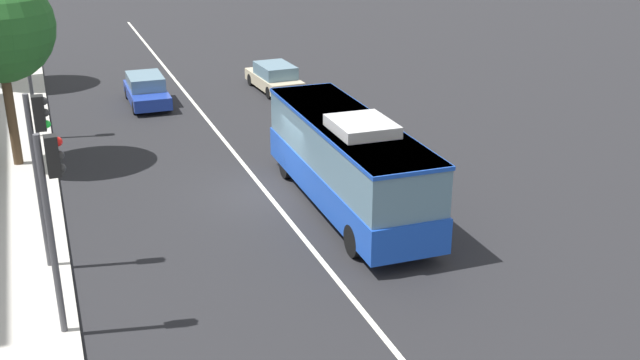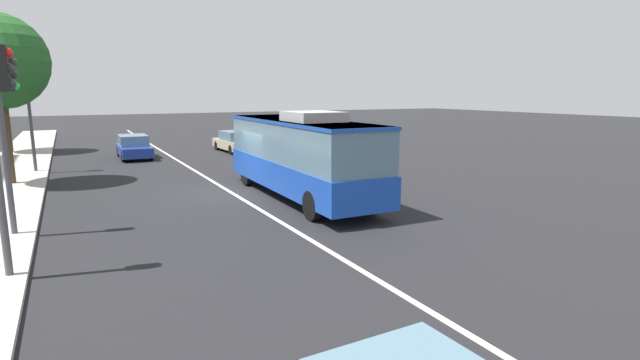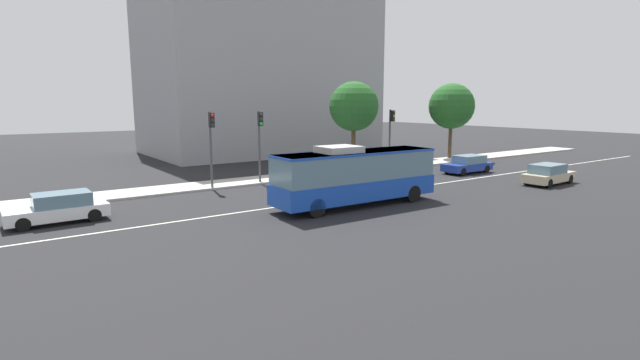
# 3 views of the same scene
# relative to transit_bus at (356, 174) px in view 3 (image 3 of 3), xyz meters

# --- Properties ---
(ground_plane) EXTENTS (160.00, 160.00, 0.00)m
(ground_plane) POSITION_rel_transit_bus_xyz_m (2.29, 2.19, -1.81)
(ground_plane) COLOR black
(sidewalk_kerb) EXTENTS (80.00, 3.10, 0.14)m
(sidewalk_kerb) POSITION_rel_transit_bus_xyz_m (2.29, 10.68, -1.74)
(sidewalk_kerb) COLOR #B2ADA3
(sidewalk_kerb) RESTS_ON ground_plane
(lane_centre_line) EXTENTS (76.00, 0.16, 0.01)m
(lane_centre_line) POSITION_rel_transit_bus_xyz_m (2.29, 2.19, -1.80)
(lane_centre_line) COLOR silver
(lane_centre_line) RESTS_ON ground_plane
(transit_bus) EXTENTS (10.05, 2.69, 3.46)m
(transit_bus) POSITION_rel_transit_bus_xyz_m (0.00, 0.00, 0.00)
(transit_bus) COLOR #1947B7
(transit_bus) RESTS_ON ground_plane
(sedan_beige) EXTENTS (4.58, 2.01, 1.46)m
(sedan_beige) POSITION_rel_transit_bus_xyz_m (15.81, -2.39, -1.09)
(sedan_beige) COLOR #C6B793
(sedan_beige) RESTS_ON ground_plane
(sedan_white) EXTENTS (4.56, 1.95, 1.46)m
(sedan_white) POSITION_rel_transit_bus_xyz_m (-14.31, 5.29, -1.09)
(sedan_white) COLOR white
(sedan_white) RESTS_ON ground_plane
(sedan_blue) EXTENTS (4.52, 1.86, 1.46)m
(sedan_blue) POSITION_rel_transit_bus_xyz_m (15.55, 4.40, -1.09)
(sedan_blue) COLOR #1E3899
(sedan_blue) RESTS_ON ground_plane
(traffic_light_near_corner) EXTENTS (0.33, 0.62, 5.20)m
(traffic_light_near_corner) POSITION_rel_transit_bus_xyz_m (-4.75, 9.33, 1.75)
(traffic_light_near_corner) COLOR #47474C
(traffic_light_near_corner) RESTS_ON ground_plane
(traffic_light_mid_block) EXTENTS (0.35, 0.62, 5.20)m
(traffic_light_mid_block) POSITION_rel_transit_bus_xyz_m (11.65, 9.55, 1.75)
(traffic_light_mid_block) COLOR #47474C
(traffic_light_mid_block) RESTS_ON ground_plane
(traffic_light_far_corner) EXTENTS (0.34, 0.62, 5.20)m
(traffic_light_far_corner) POSITION_rel_transit_bus_xyz_m (-1.05, 9.52, 1.75)
(traffic_light_far_corner) COLOR #47474C
(traffic_light_far_corner) RESTS_ON ground_plane
(street_tree_kerbside_left) EXTENTS (4.60, 4.60, 7.73)m
(street_tree_kerbside_left) POSITION_rel_transit_bus_xyz_m (21.94, 11.66, 3.60)
(street_tree_kerbside_left) COLOR #4C3823
(street_tree_kerbside_left) RESTS_ON ground_plane
(street_tree_kerbside_centre) EXTENTS (4.12, 4.12, 7.54)m
(street_tree_kerbside_centre) POSITION_rel_transit_bus_xyz_m (8.24, 10.49, 3.64)
(street_tree_kerbside_centre) COLOR #4C3823
(street_tree_kerbside_centre) RESTS_ON ground_plane
(office_block_background) EXTENTS (24.89, 15.99, 20.40)m
(office_block_background) POSITION_rel_transit_bus_xyz_m (9.42, 29.55, 8.39)
(office_block_background) COLOR #939399
(office_block_background) RESTS_ON ground_plane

